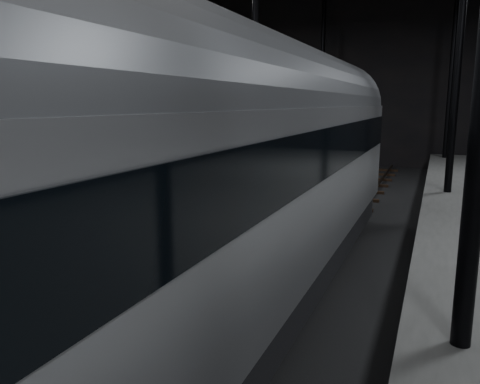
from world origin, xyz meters
The scene contains 6 objects.
ground centered at (0.00, 0.00, 0.00)m, with size 44.00×44.00×0.00m, color black.
platform_left centered at (-7.50, 0.00, 0.50)m, with size 9.00×43.80×1.00m, color #555653.
tactile_strip centered at (-3.25, 0.00, 1.00)m, with size 0.50×43.80×0.01m, color olive.
track centered at (0.00, 0.00, 0.07)m, with size 2.40×43.00×0.24m.
train centered at (0.00, -3.51, 3.03)m, with size 3.04×20.33×5.44m.
woman centered at (-3.80, 2.01, 1.75)m, with size 0.55×0.36×1.51m, color #A07962.
Camera 1 is at (3.32, -10.50, 4.19)m, focal length 35.00 mm.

